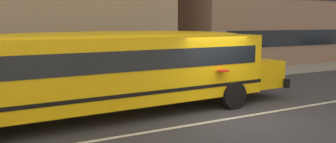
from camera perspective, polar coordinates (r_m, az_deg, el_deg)
name	(u,v)px	position (r m, az deg, el deg)	size (l,w,h in m)	color
ground_plane	(235,118)	(11.09, 10.96, -7.53)	(400.00, 400.00, 0.00)	#38383D
sidewalk_far	(141,83)	(17.16, -4.50, -1.88)	(120.00, 3.00, 0.01)	gray
lane_centreline	(235,118)	(11.09, 10.96, -7.52)	(110.00, 0.16, 0.01)	silver
school_bus	(121,66)	(11.00, -7.84, 0.93)	(12.14, 2.89, 2.70)	yellow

